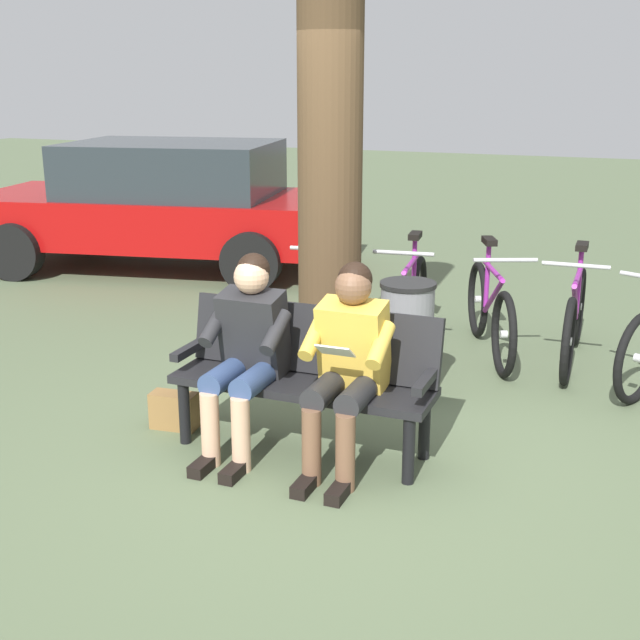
{
  "coord_description": "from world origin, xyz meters",
  "views": [
    {
      "loc": [
        -1.56,
        4.34,
        2.22
      ],
      "look_at": [
        0.25,
        -0.26,
        0.75
      ],
      "focal_mm": 46.65,
      "sensor_mm": 36.0,
      "label": 1
    }
  ],
  "objects_px": {
    "parked_car": "(164,203)",
    "bicycle_silver": "(574,319)",
    "litter_bin": "(406,341)",
    "person_reading": "(347,358)",
    "handbag": "(174,411)",
    "bicycle_red": "(330,299)",
    "bicycle_black": "(490,312)",
    "bench": "(307,368)",
    "bicycle_orange": "(410,304)",
    "person_companion": "(247,345)",
    "tree_trunk": "(330,129)"
  },
  "relations": [
    {
      "from": "person_companion",
      "to": "bicycle_black",
      "type": "distance_m",
      "value": 2.57
    },
    {
      "from": "litter_bin",
      "to": "tree_trunk",
      "type": "bearing_deg",
      "value": -23.12
    },
    {
      "from": "litter_bin",
      "to": "bicycle_silver",
      "type": "height_order",
      "value": "bicycle_silver"
    },
    {
      "from": "litter_bin",
      "to": "bicycle_red",
      "type": "xyz_separation_m",
      "value": [
        0.99,
        -1.11,
        -0.07
      ]
    },
    {
      "from": "bicycle_red",
      "to": "bicycle_black",
      "type": "bearing_deg",
      "value": 85.49
    },
    {
      "from": "parked_car",
      "to": "tree_trunk",
      "type": "bearing_deg",
      "value": 128.43
    },
    {
      "from": "litter_bin",
      "to": "bicycle_red",
      "type": "bearing_deg",
      "value": -48.23
    },
    {
      "from": "litter_bin",
      "to": "bicycle_black",
      "type": "bearing_deg",
      "value": -106.94
    },
    {
      "from": "bicycle_black",
      "to": "person_companion",
      "type": "bearing_deg",
      "value": -46.16
    },
    {
      "from": "bench",
      "to": "parked_car",
      "type": "height_order",
      "value": "parked_car"
    },
    {
      "from": "handbag",
      "to": "bicycle_black",
      "type": "height_order",
      "value": "bicycle_black"
    },
    {
      "from": "bench",
      "to": "bicycle_red",
      "type": "relative_size",
      "value": 0.96
    },
    {
      "from": "person_reading",
      "to": "bicycle_black",
      "type": "height_order",
      "value": "person_reading"
    },
    {
      "from": "bicycle_silver",
      "to": "bicycle_black",
      "type": "relative_size",
      "value": 1.06
    },
    {
      "from": "bench",
      "to": "bicycle_red",
      "type": "height_order",
      "value": "bicycle_red"
    },
    {
      "from": "tree_trunk",
      "to": "bicycle_silver",
      "type": "xyz_separation_m",
      "value": [
        -1.71,
        -0.95,
        -1.48
      ]
    },
    {
      "from": "tree_trunk",
      "to": "bicycle_orange",
      "type": "bearing_deg",
      "value": -112.57
    },
    {
      "from": "person_companion",
      "to": "handbag",
      "type": "height_order",
      "value": "person_companion"
    },
    {
      "from": "bench",
      "to": "person_companion",
      "type": "distance_m",
      "value": 0.39
    },
    {
      "from": "person_reading",
      "to": "litter_bin",
      "type": "xyz_separation_m",
      "value": [
        -0.04,
        -1.13,
        -0.24
      ]
    },
    {
      "from": "person_reading",
      "to": "person_companion",
      "type": "xyz_separation_m",
      "value": [
        0.64,
        -0.01,
        -0.0
      ]
    },
    {
      "from": "tree_trunk",
      "to": "bicycle_red",
      "type": "height_order",
      "value": "tree_trunk"
    },
    {
      "from": "person_companion",
      "to": "bicycle_orange",
      "type": "height_order",
      "value": "person_companion"
    },
    {
      "from": "person_companion",
      "to": "bicycle_red",
      "type": "height_order",
      "value": "person_companion"
    },
    {
      "from": "handbag",
      "to": "parked_car",
      "type": "bearing_deg",
      "value": -57.9
    },
    {
      "from": "tree_trunk",
      "to": "bicycle_silver",
      "type": "relative_size",
      "value": 2.19
    },
    {
      "from": "bench",
      "to": "bicycle_silver",
      "type": "distance_m",
      "value": 2.6
    },
    {
      "from": "litter_bin",
      "to": "bicycle_orange",
      "type": "height_order",
      "value": "bicycle_orange"
    },
    {
      "from": "litter_bin",
      "to": "bicycle_red",
      "type": "relative_size",
      "value": 0.51
    },
    {
      "from": "bench",
      "to": "tree_trunk",
      "type": "relative_size",
      "value": 0.44
    },
    {
      "from": "person_companion",
      "to": "bicycle_red",
      "type": "relative_size",
      "value": 0.72
    },
    {
      "from": "tree_trunk",
      "to": "bicycle_red",
      "type": "distance_m",
      "value": 1.72
    },
    {
      "from": "bicycle_red",
      "to": "bench",
      "type": "bearing_deg",
      "value": 8.38
    },
    {
      "from": "handbag",
      "to": "bicycle_orange",
      "type": "height_order",
      "value": "bicycle_orange"
    },
    {
      "from": "litter_bin",
      "to": "parked_car",
      "type": "distance_m",
      "value": 4.85
    },
    {
      "from": "person_companion",
      "to": "parked_car",
      "type": "relative_size",
      "value": 0.27
    },
    {
      "from": "bicycle_red",
      "to": "parked_car",
      "type": "height_order",
      "value": "parked_car"
    },
    {
      "from": "bicycle_silver",
      "to": "bicycle_black",
      "type": "bearing_deg",
      "value": -87.2
    },
    {
      "from": "bicycle_orange",
      "to": "litter_bin",
      "type": "bearing_deg",
      "value": 7.94
    },
    {
      "from": "person_reading",
      "to": "handbag",
      "type": "relative_size",
      "value": 4.0
    },
    {
      "from": "tree_trunk",
      "to": "bicycle_silver",
      "type": "height_order",
      "value": "tree_trunk"
    },
    {
      "from": "handbag",
      "to": "bicycle_black",
      "type": "bearing_deg",
      "value": -125.96
    },
    {
      "from": "tree_trunk",
      "to": "parked_car",
      "type": "relative_size",
      "value": 0.83
    },
    {
      "from": "bicycle_silver",
      "to": "bicycle_orange",
      "type": "height_order",
      "value": "same"
    },
    {
      "from": "litter_bin",
      "to": "bicycle_orange",
      "type": "distance_m",
      "value": 1.24
    },
    {
      "from": "person_companion",
      "to": "tree_trunk",
      "type": "relative_size",
      "value": 0.33
    },
    {
      "from": "bicycle_silver",
      "to": "bicycle_orange",
      "type": "bearing_deg",
      "value": -88.73
    },
    {
      "from": "parked_car",
      "to": "bicycle_silver",
      "type": "bearing_deg",
      "value": 149.44
    },
    {
      "from": "bench",
      "to": "person_reading",
      "type": "xyz_separation_m",
      "value": [
        -0.32,
        0.17,
        0.16
      ]
    },
    {
      "from": "bicycle_silver",
      "to": "bicycle_orange",
      "type": "distance_m",
      "value": 1.33
    }
  ]
}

